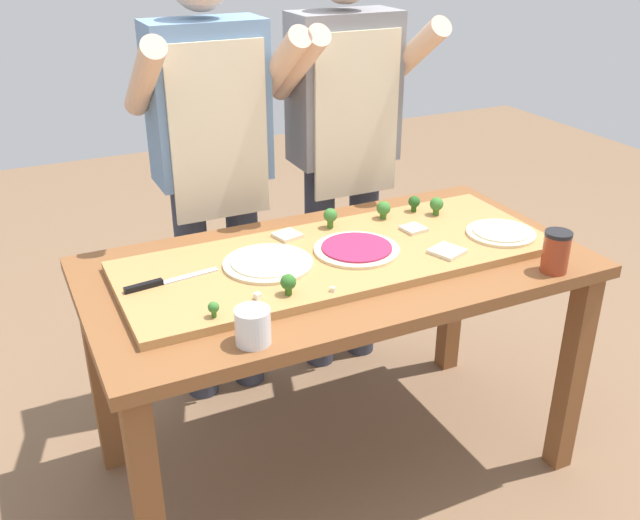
{
  "coord_description": "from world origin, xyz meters",
  "views": [
    {
      "loc": [
        -0.91,
        -1.76,
        1.75
      ],
      "look_at": [
        -0.06,
        -0.01,
        0.82
      ],
      "focal_mm": 40.1,
      "sensor_mm": 36.0,
      "label": 1
    }
  ],
  "objects_px": {
    "chefs_knife": "(159,283)",
    "pizza_slice_near_right": "(447,251)",
    "pizza_whole_cheese_artichoke": "(501,232)",
    "pizza_slice_far_left": "(287,235)",
    "pizza_whole_beet_magenta": "(357,249)",
    "broccoli_floret_center_left": "(214,308)",
    "cheese_crumble_a": "(333,289)",
    "broccoli_floret_front_left": "(414,202)",
    "broccoli_floret_back_right": "(288,283)",
    "cook_left": "(212,153)",
    "flour_cup": "(253,328)",
    "cheese_crumble_b": "(258,296)",
    "pizza_whole_white_garlic": "(268,263)",
    "pizza_slice_far_right": "(413,229)",
    "prep_table": "(337,293)",
    "cheese_crumble_c": "(547,237)",
    "cook_right": "(344,135)",
    "broccoli_floret_back_mid": "(384,209)",
    "broccoli_floret_center_right": "(330,216)",
    "sauce_jar": "(556,252)",
    "broccoli_floret_front_mid": "(437,205)"
  },
  "relations": [
    {
      "from": "chefs_knife",
      "to": "pizza_slice_near_right",
      "type": "relative_size",
      "value": 3.04
    },
    {
      "from": "pizza_whole_cheese_artichoke",
      "to": "pizza_slice_far_left",
      "type": "height_order",
      "value": "pizza_whole_cheese_artichoke"
    },
    {
      "from": "pizza_whole_beet_magenta",
      "to": "broccoli_floret_center_left",
      "type": "height_order",
      "value": "broccoli_floret_center_left"
    },
    {
      "from": "pizza_whole_beet_magenta",
      "to": "pizza_slice_far_left",
      "type": "relative_size",
      "value": 3.5
    },
    {
      "from": "pizza_whole_beet_magenta",
      "to": "cheese_crumble_a",
      "type": "xyz_separation_m",
      "value": [
        -0.18,
        -0.2,
        -0.0
      ]
    },
    {
      "from": "pizza_whole_cheese_artichoke",
      "to": "broccoli_floret_front_left",
      "type": "bearing_deg",
      "value": 116.21
    },
    {
      "from": "chefs_knife",
      "to": "broccoli_floret_back_right",
      "type": "bearing_deg",
      "value": -34.42
    },
    {
      "from": "broccoli_floret_front_left",
      "to": "broccoli_floret_center_left",
      "type": "distance_m",
      "value": 0.95
    },
    {
      "from": "pizza_whole_cheese_artichoke",
      "to": "cook_left",
      "type": "xyz_separation_m",
      "value": [
        -0.74,
        0.7,
        0.17
      ]
    },
    {
      "from": "flour_cup",
      "to": "cook_left",
      "type": "height_order",
      "value": "cook_left"
    },
    {
      "from": "cheese_crumble_a",
      "to": "cook_left",
      "type": "bearing_deg",
      "value": 95.06
    },
    {
      "from": "cheese_crumble_b",
      "to": "pizza_whole_beet_magenta",
      "type": "bearing_deg",
      "value": 21.62
    },
    {
      "from": "pizza_whole_white_garlic",
      "to": "broccoli_floret_back_right",
      "type": "height_order",
      "value": "broccoli_floret_back_right"
    },
    {
      "from": "pizza_whole_white_garlic",
      "to": "pizza_slice_far_right",
      "type": "height_order",
      "value": "pizza_whole_white_garlic"
    },
    {
      "from": "chefs_knife",
      "to": "broccoli_floret_back_right",
      "type": "height_order",
      "value": "broccoli_floret_back_right"
    },
    {
      "from": "prep_table",
      "to": "pizza_whole_beet_magenta",
      "type": "xyz_separation_m",
      "value": [
        0.06,
        -0.01,
        0.14
      ]
    },
    {
      "from": "pizza_whole_white_garlic",
      "to": "cheese_crumble_c",
      "type": "relative_size",
      "value": 21.88
    },
    {
      "from": "pizza_slice_far_left",
      "to": "cook_right",
      "type": "relative_size",
      "value": 0.05
    },
    {
      "from": "pizza_whole_white_garlic",
      "to": "broccoli_floret_back_mid",
      "type": "relative_size",
      "value": 4.35
    },
    {
      "from": "cook_left",
      "to": "broccoli_floret_center_right",
      "type": "bearing_deg",
      "value": -57.0
    },
    {
      "from": "pizza_whole_cheese_artichoke",
      "to": "pizza_slice_far_right",
      "type": "height_order",
      "value": "pizza_whole_cheese_artichoke"
    },
    {
      "from": "pizza_whole_white_garlic",
      "to": "broccoli_floret_back_right",
      "type": "bearing_deg",
      "value": -95.21
    },
    {
      "from": "pizza_whole_cheese_artichoke",
      "to": "pizza_whole_white_garlic",
      "type": "xyz_separation_m",
      "value": [
        -0.77,
        0.12,
        0.0
      ]
    },
    {
      "from": "broccoli_floret_front_left",
      "to": "sauce_jar",
      "type": "xyz_separation_m",
      "value": [
        0.15,
        -0.54,
        0.0
      ]
    },
    {
      "from": "prep_table",
      "to": "broccoli_floret_back_right",
      "type": "xyz_separation_m",
      "value": [
        -0.24,
        -0.17,
        0.17
      ]
    },
    {
      "from": "chefs_knife",
      "to": "cook_left",
      "type": "xyz_separation_m",
      "value": [
        0.35,
        0.57,
        0.17
      ]
    },
    {
      "from": "pizza_whole_beet_magenta",
      "to": "pizza_slice_far_left",
      "type": "distance_m",
      "value": 0.24
    },
    {
      "from": "sauce_jar",
      "to": "chefs_knife",
      "type": "bearing_deg",
      "value": 161.16
    },
    {
      "from": "chefs_knife",
      "to": "pizza_slice_near_right",
      "type": "bearing_deg",
      "value": -11.76
    },
    {
      "from": "prep_table",
      "to": "broccoli_floret_front_mid",
      "type": "bearing_deg",
      "value": 16.98
    },
    {
      "from": "prep_table",
      "to": "pizza_whole_cheese_artichoke",
      "type": "bearing_deg",
      "value": -10.18
    },
    {
      "from": "broccoli_floret_back_right",
      "to": "prep_table",
      "type": "bearing_deg",
      "value": 35.9
    },
    {
      "from": "cheese_crumble_c",
      "to": "broccoli_floret_front_left",
      "type": "bearing_deg",
      "value": 123.35
    },
    {
      "from": "cook_left",
      "to": "cheese_crumble_a",
      "type": "bearing_deg",
      "value": -84.94
    },
    {
      "from": "broccoli_floret_front_left",
      "to": "broccoli_floret_back_right",
      "type": "distance_m",
      "value": 0.74
    },
    {
      "from": "broccoli_floret_front_left",
      "to": "flour_cup",
      "type": "distance_m",
      "value": 0.95
    },
    {
      "from": "broccoli_floret_back_mid",
      "to": "flour_cup",
      "type": "distance_m",
      "value": 0.84
    },
    {
      "from": "flour_cup",
      "to": "sauce_jar",
      "type": "height_order",
      "value": "sauce_jar"
    },
    {
      "from": "prep_table",
      "to": "broccoli_floret_center_left",
      "type": "relative_size",
      "value": 35.4
    },
    {
      "from": "pizza_whole_cheese_artichoke",
      "to": "broccoli_floret_back_right",
      "type": "distance_m",
      "value": 0.79
    },
    {
      "from": "pizza_whole_white_garlic",
      "to": "cook_left",
      "type": "height_order",
      "value": "cook_left"
    },
    {
      "from": "cook_right",
      "to": "pizza_slice_far_right",
      "type": "bearing_deg",
      "value": -92.61
    },
    {
      "from": "pizza_whole_beet_magenta",
      "to": "sauce_jar",
      "type": "bearing_deg",
      "value": -33.93
    },
    {
      "from": "chefs_knife",
      "to": "pizza_slice_far_right",
      "type": "xyz_separation_m",
      "value": [
        0.85,
        0.02,
        -0.0
      ]
    },
    {
      "from": "pizza_whole_beet_magenta",
      "to": "broccoli_floret_back_mid",
      "type": "distance_m",
      "value": 0.29
    },
    {
      "from": "prep_table",
      "to": "pizza_whole_beet_magenta",
      "type": "height_order",
      "value": "pizza_whole_beet_magenta"
    },
    {
      "from": "prep_table",
      "to": "pizza_slice_far_left",
      "type": "height_order",
      "value": "pizza_slice_far_left"
    },
    {
      "from": "broccoli_floret_front_mid",
      "to": "sauce_jar",
      "type": "height_order",
      "value": "sauce_jar"
    },
    {
      "from": "pizza_whole_white_garlic",
      "to": "cheese_crumble_c",
      "type": "height_order",
      "value": "pizza_whole_white_garlic"
    },
    {
      "from": "broccoli_floret_back_mid",
      "to": "broccoli_floret_center_left",
      "type": "distance_m",
      "value": 0.83
    }
  ]
}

